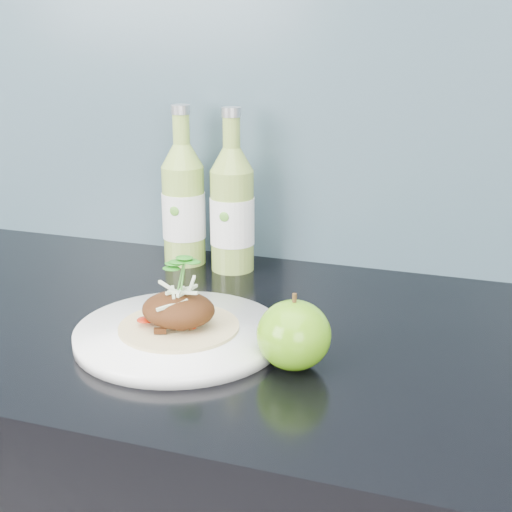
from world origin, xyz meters
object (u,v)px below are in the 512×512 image
object	(u,v)px
dinner_plate	(179,334)
green_apple	(294,335)
cider_bottle_left	(184,205)
cider_bottle_right	(232,210)

from	to	relation	value
dinner_plate	green_apple	distance (m)	0.16
dinner_plate	cider_bottle_left	xyz separation A→B (m)	(-0.12, 0.28, 0.09)
dinner_plate	cider_bottle_right	size ratio (longest dim) A/B	1.22
dinner_plate	cider_bottle_right	distance (m)	0.29
green_apple	cider_bottle_right	bearing A→B (deg)	122.08
dinner_plate	green_apple	size ratio (longest dim) A/B	3.08
dinner_plate	green_apple	xyz separation A→B (m)	(0.15, -0.02, 0.03)
cider_bottle_left	cider_bottle_right	xyz separation A→B (m)	(0.09, -0.01, 0.00)
dinner_plate	green_apple	world-z (taller)	green_apple
dinner_plate	cider_bottle_left	world-z (taller)	cider_bottle_left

